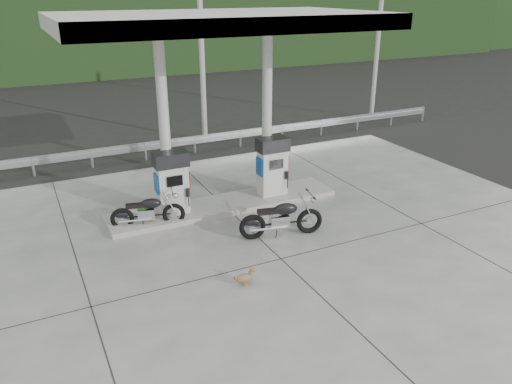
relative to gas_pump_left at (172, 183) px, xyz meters
name	(u,v)px	position (x,y,z in m)	size (l,w,h in m)	color
ground	(263,242)	(1.60, -2.50, -1.07)	(160.00, 160.00, 0.00)	black
forecourt_apron	(263,242)	(1.60, -2.50, -1.06)	(18.00, 14.00, 0.02)	slate
pump_island	(225,204)	(1.60, 0.00, -0.98)	(7.00, 1.40, 0.15)	#9A988F
gas_pump_left	(172,183)	(0.00, 0.00, 0.00)	(0.95, 0.55, 1.80)	silver
gas_pump_right	(272,166)	(3.20, 0.00, 0.00)	(0.95, 0.55, 1.80)	silver
canopy_column_left	(164,124)	(0.00, 0.40, 1.60)	(0.30, 0.30, 5.00)	silver
canopy_column_right	(267,112)	(3.20, 0.40, 1.60)	(0.30, 0.30, 5.00)	silver
canopy_roof	(221,20)	(1.60, 0.00, 4.30)	(8.50, 5.00, 0.40)	beige
guardrail	(170,139)	(1.60, 5.50, -0.36)	(26.00, 0.16, 1.42)	#9A9EA2
road	(148,135)	(1.60, 9.00, -1.07)	(60.00, 7.00, 0.01)	black
utility_pole_b	(201,45)	(3.60, 7.00, 2.93)	(0.22, 0.22, 8.00)	#9B9A95
utility_pole_c	(378,37)	(12.60, 7.00, 2.93)	(0.22, 0.22, 8.00)	#9B9A95
tree_band	(80,34)	(1.60, 27.50, 1.93)	(80.00, 6.00, 6.00)	black
forested_hills	(48,41)	(1.60, 57.50, -1.07)	(100.00, 40.00, 140.00)	black
motorcycle_left	(148,212)	(-0.83, -0.31, -0.60)	(1.89, 0.60, 0.90)	black
motorcycle_right	(281,219)	(2.20, -2.42, -0.55)	(2.13, 0.67, 1.01)	black
duck	(244,278)	(0.31, -4.16, -0.88)	(0.48, 0.13, 0.35)	brown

